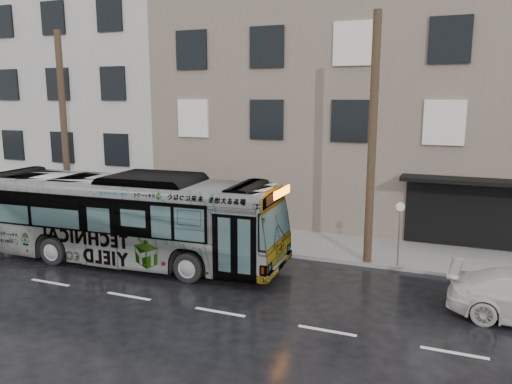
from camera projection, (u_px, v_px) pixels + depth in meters
ground at (171, 271)px, 18.05m from camera, size 120.00×120.00×0.00m
sidewalk at (228, 235)px, 22.51m from camera, size 90.00×3.60×0.15m
building_taupe at (372, 111)px, 26.79m from camera, size 20.00×12.00×11.00m
building_grey at (55, 72)px, 36.08m from camera, size 26.00×15.00×16.00m
utility_pole_front at (372, 141)px, 17.82m from camera, size 0.30×0.30×9.00m
utility_pole_rear at (64, 132)px, 22.93m from camera, size 0.30×0.30×9.00m
sign_post at (399, 233)px, 18.04m from camera, size 0.06×0.06×2.40m
bus at (126, 218)px, 18.85m from camera, size 12.41×3.47×3.42m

